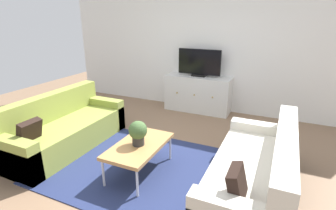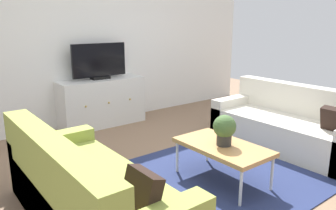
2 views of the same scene
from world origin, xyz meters
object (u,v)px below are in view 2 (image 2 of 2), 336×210
at_px(flat_screen_tv, 99,61).
at_px(couch_left_side, 83,197).
at_px(couch_right_side, 290,127).
at_px(tv_console, 102,102).
at_px(potted_plant, 224,129).
at_px(coffee_table, 223,148).

bearing_deg(flat_screen_tv, couch_left_side, -119.86).
relative_size(couch_left_side, couch_right_side, 1.00).
height_order(couch_right_side, flat_screen_tv, flat_screen_tv).
distance_m(tv_console, flat_screen_tv, 0.64).
distance_m(couch_left_side, tv_console, 2.75).
relative_size(couch_left_side, flat_screen_tv, 2.19).
bearing_deg(couch_left_side, potted_plant, -5.76).
relative_size(couch_left_side, coffee_table, 2.00).
bearing_deg(flat_screen_tv, coffee_table, -88.47).
distance_m(couch_left_side, potted_plant, 1.48).
bearing_deg(coffee_table, flat_screen_tv, 91.53).
relative_size(couch_right_side, flat_screen_tv, 2.19).
distance_m(couch_right_side, potted_plant, 1.46).
bearing_deg(potted_plant, flat_screen_tv, 91.55).
height_order(couch_left_side, couch_right_side, same).
bearing_deg(couch_right_side, tv_console, 122.16).
relative_size(coffee_table, potted_plant, 3.09).
xyz_separation_m(potted_plant, tv_console, (-0.07, 2.52, -0.20)).
bearing_deg(potted_plant, coffee_table, 93.54).
bearing_deg(couch_left_side, couch_right_side, 0.00).
distance_m(couch_right_side, coffee_table, 1.44).
relative_size(potted_plant, flat_screen_tv, 0.35).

